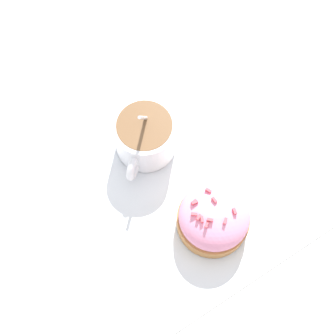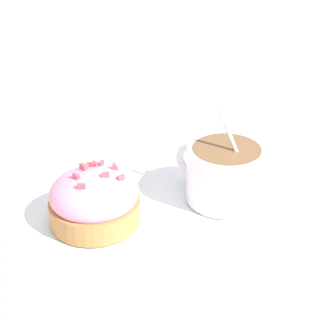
{
  "view_description": "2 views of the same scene",
  "coord_description": "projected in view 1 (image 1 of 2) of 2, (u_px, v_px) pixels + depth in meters",
  "views": [
    {
      "loc": [
        0.15,
        -0.12,
        0.56
      ],
      "look_at": [
        -0.01,
        0.01,
        0.03
      ],
      "focal_mm": 50.0,
      "sensor_mm": 36.0,
      "label": 1
    },
    {
      "loc": [
        0.13,
        0.46,
        0.31
      ],
      "look_at": [
        -0.01,
        -0.02,
        0.03
      ],
      "focal_mm": 60.0,
      "sensor_mm": 36.0,
      "label": 2
    }
  ],
  "objects": [
    {
      "name": "frosted_pastry",
      "position": [
        214.0,
        218.0,
        0.55
      ],
      "size": [
        0.09,
        0.09,
        0.06
      ],
      "color": "#B2753D",
      "rests_on": "paper_napkin"
    },
    {
      "name": "paper_napkin",
      "position": [
        171.0,
        188.0,
        0.59
      ],
      "size": [
        0.32,
        0.31,
        0.0
      ],
      "color": "white",
      "rests_on": "ground_plane"
    },
    {
      "name": "ground_plane",
      "position": [
        171.0,
        188.0,
        0.59
      ],
      "size": [
        3.0,
        3.0,
        0.0
      ],
      "primitive_type": "plane",
      "color": "silver"
    },
    {
      "name": "coffee_cup",
      "position": [
        145.0,
        136.0,
        0.58
      ],
      "size": [
        0.08,
        0.09,
        0.1
      ],
      "color": "white",
      "rests_on": "paper_napkin"
    }
  ]
}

